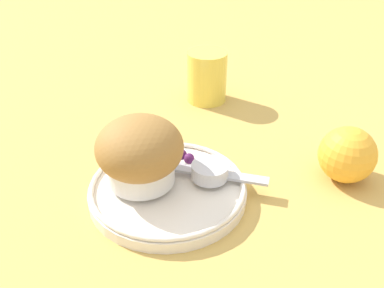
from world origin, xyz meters
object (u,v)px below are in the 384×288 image
orange_fruit (347,155)px  butter_knife (193,170)px  muffin (140,152)px  juice_glass (207,77)px

orange_fruit → butter_knife: bearing=-133.3°
muffin → juice_glass: size_ratio=1.20×
muffin → butter_knife: (0.03, 0.06, -0.04)m
muffin → juice_glass: muffin is taller
orange_fruit → muffin: bearing=-130.2°
muffin → juice_glass: (-0.11, 0.25, -0.02)m
butter_knife → juice_glass: size_ratio=2.02×
juice_glass → muffin: bearing=-65.6°
muffin → juice_glass: 0.27m
butter_knife → orange_fruit: orange_fruit is taller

